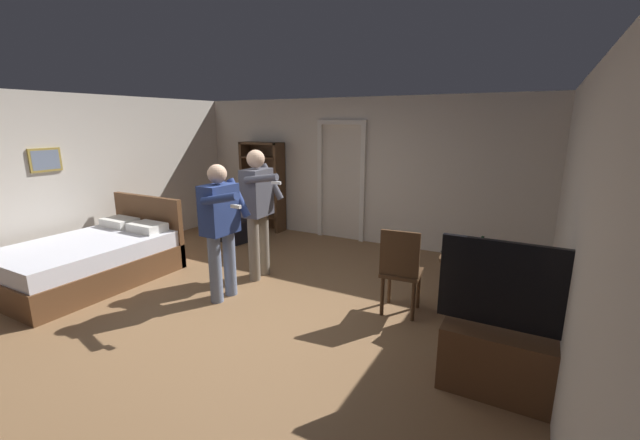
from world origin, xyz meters
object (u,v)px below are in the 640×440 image
(wooden_chair, at_px, (401,268))
(suitcase_dark, at_px, (235,231))
(bookshelf, at_px, (264,183))
(bed, at_px, (93,259))
(person_striped_shirt, at_px, (258,205))
(tv_flatscreen, at_px, (512,353))
(side_table, at_px, (465,281))
(laptop, at_px, (463,255))
(person_blue_shirt, at_px, (221,223))
(bottle_on_table, at_px, (481,253))

(wooden_chair, distance_m, suitcase_dark, 3.71)
(bookshelf, bearing_deg, suitcase_dark, -85.80)
(bed, bearing_deg, person_striped_shirt, 31.99)
(tv_flatscreen, distance_m, side_table, 1.23)
(suitcase_dark, bearing_deg, bed, -92.59)
(side_table, relative_size, laptop, 1.75)
(bed, bearing_deg, side_table, 14.84)
(laptop, bearing_deg, person_blue_shirt, -163.84)
(side_table, bearing_deg, bookshelf, 153.38)
(bed, height_order, laptop, bed)
(person_striped_shirt, bearing_deg, laptop, -0.28)
(bed, relative_size, person_striped_shirt, 1.19)
(bottle_on_table, height_order, suitcase_dark, bottle_on_table)
(bookshelf, bearing_deg, wooden_chair, -32.80)
(laptop, bearing_deg, bookshelf, 152.69)
(suitcase_dark, bearing_deg, tv_flatscreen, -16.21)
(bookshelf, xyz_separation_m, tv_flatscreen, (4.73, -3.19, -0.56))
(side_table, bearing_deg, person_blue_shirt, -163.25)
(laptop, height_order, bottle_on_table, bottle_on_table)
(bottle_on_table, distance_m, person_striped_shirt, 2.84)
(side_table, bearing_deg, laptop, -134.62)
(laptop, relative_size, person_striped_shirt, 0.23)
(bed, height_order, tv_flatscreen, tv_flatscreen)
(suitcase_dark, bearing_deg, side_table, -5.95)
(bottle_on_table, distance_m, person_blue_shirt, 2.88)
(bookshelf, height_order, bottle_on_table, bookshelf)
(person_blue_shirt, bearing_deg, person_striped_shirt, 93.03)
(bottle_on_table, distance_m, suitcase_dark, 4.46)
(bed, height_order, person_striped_shirt, person_striped_shirt)
(side_table, relative_size, bottle_on_table, 2.38)
(tv_flatscreen, bearing_deg, bed, -178.64)
(laptop, relative_size, bottle_on_table, 1.36)
(bottle_on_table, xyz_separation_m, person_blue_shirt, (-2.79, -0.72, 0.12))
(bottle_on_table, distance_m, wooden_chair, 0.85)
(laptop, xyz_separation_m, wooden_chair, (-0.61, -0.14, -0.21))
(bed, xyz_separation_m, laptop, (4.55, 1.18, 0.45))
(tv_flatscreen, bearing_deg, person_striped_shirt, 161.74)
(side_table, xyz_separation_m, laptop, (-0.04, -0.04, 0.29))
(laptop, xyz_separation_m, bottle_on_table, (0.18, -0.04, 0.07))
(bed, height_order, side_table, bed)
(tv_flatscreen, bearing_deg, laptop, 118.95)
(tv_flatscreen, relative_size, wooden_chair, 1.27)
(side_table, distance_m, suitcase_dark, 4.27)
(suitcase_dark, bearing_deg, bottle_on_table, -6.48)
(bed, xyz_separation_m, bottle_on_table, (4.73, 1.14, 0.52))
(side_table, bearing_deg, bed, -165.16)
(bed, distance_m, wooden_chair, 4.08)
(tv_flatscreen, bearing_deg, side_table, 116.31)
(tv_flatscreen, xyz_separation_m, side_table, (-0.54, 1.10, 0.09))
(laptop, bearing_deg, suitcase_dark, 164.29)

